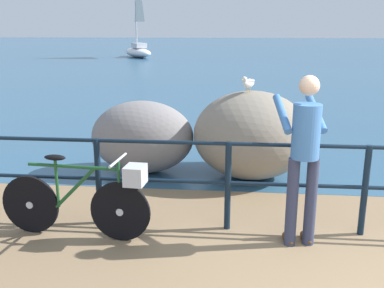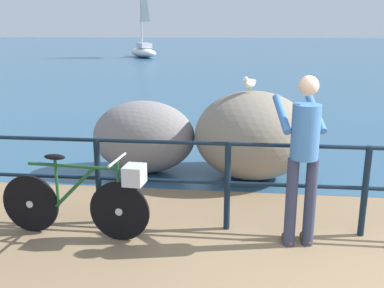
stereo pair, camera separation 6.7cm
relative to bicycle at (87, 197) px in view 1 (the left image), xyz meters
name	(u,v)px [view 1 (the left image)]	position (x,y,z in m)	size (l,w,h in m)	color
ground_plane	(264,73)	(2.97, 18.71, -0.51)	(120.00, 120.00, 0.10)	#846B4C
sea_surface	(249,47)	(2.97, 46.53, -0.46)	(120.00, 90.00, 0.01)	#2D5675
promenade_railing	(366,180)	(2.97, 0.36, 0.18)	(8.93, 0.07, 1.02)	black
bicycle	(87,197)	(0.00, 0.00, 0.00)	(1.70, 0.48, 0.92)	black
person_at_railing	(304,153)	(2.26, 0.08, 0.53)	(0.53, 0.67, 1.78)	#333851
breakwater_boulder_main	(251,135)	(1.81, 2.20, 0.19)	(1.73, 1.65, 1.32)	gray
breakwater_boulder_left	(142,137)	(0.13, 2.27, 0.10)	(1.60, 1.09, 1.13)	gray
seagull	(249,82)	(1.74, 2.10, 0.99)	(0.24, 0.32, 0.23)	gold
sailboat	(138,48)	(-5.79, 28.82, 0.24)	(3.41, 4.43, 6.16)	white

